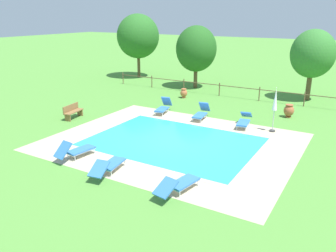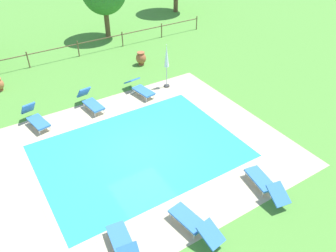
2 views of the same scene
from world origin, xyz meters
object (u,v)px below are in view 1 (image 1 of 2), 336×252
Objects in this scene: sun_lounger_north_mid at (76,150)px; sun_lounger_north_near_steps at (244,120)px; terracotta_urn_near_fence at (289,111)px; tree_west_mid at (313,54)px; tree_far_west at (138,36)px; sun_lounger_south_mid at (109,165)px; sun_lounger_south_near_corner at (163,107)px; wooden_bench_lawn_side at (73,111)px; patio_umbrella_closed_row_centre at (275,103)px; sun_lounger_north_end at (179,184)px; terracotta_urn_by_tree at (184,93)px; sun_lounger_north_far at (201,113)px; tree_centre at (196,49)px.

sun_lounger_north_near_steps is at bearing 58.57° from sun_lounger_north_mid.
terracotta_urn_near_fence is 6.23m from tree_west_mid.
sun_lounger_north_near_steps is 0.34× the size of tree_far_west.
sun_lounger_south_mid is 2.57× the size of terracotta_urn_near_fence.
tree_far_west is (-14.63, 10.22, 3.71)m from sun_lounger_north_near_steps.
sun_lounger_south_near_corner reaches higher than wooden_bench_lawn_side.
sun_lounger_north_near_steps is 9.14m from sun_lounger_south_mid.
sun_lounger_north_near_steps reaches higher than sun_lounger_south_mid.
patio_umbrella_closed_row_centre reaches higher than sun_lounger_south_mid.
wooden_bench_lawn_side is (-11.37, -3.80, -1.18)m from patio_umbrella_closed_row_centre.
sun_lounger_north_near_steps is 0.99× the size of sun_lounger_north_end.
terracotta_urn_near_fence is (7.31, 3.16, 0.05)m from sun_lounger_south_near_corner.
sun_lounger_north_mid is 12.78m from terracotta_urn_by_tree.
patio_umbrella_closed_row_centre is at bearing -32.25° from tree_far_west.
sun_lounger_north_near_steps is at bearing -34.94° from tree_far_west.
sun_lounger_south_mid is at bearing -57.92° from tree_far_west.
sun_lounger_south_near_corner reaches higher than sun_lounger_north_far.
terracotta_urn_near_fence is at bearing 60.53° from sun_lounger_north_near_steps.
terracotta_urn_by_tree is (-0.83, 4.40, -0.00)m from sun_lounger_south_near_corner.
tree_west_mid is (0.36, 8.73, 1.78)m from patio_umbrella_closed_row_centre.
sun_lounger_south_mid is 0.40× the size of tree_centre.
terracotta_urn_by_tree is 9.83m from tree_west_mid.
sun_lounger_north_near_steps is 2.77m from sun_lounger_north_far.
tree_centre is (-1.80, 8.38, 2.96)m from sun_lounger_south_near_corner.
tree_far_west is (-16.28, 10.27, 2.42)m from patio_umbrella_closed_row_centre.
tree_far_west reaches higher than wooden_bench_lawn_side.
terracotta_urn_by_tree is (-3.57, 13.17, 0.03)m from sun_lounger_south_mid.
sun_lounger_north_near_steps reaches higher than terracotta_urn_by_tree.
sun_lounger_north_far is 0.78× the size of patio_umbrella_closed_row_centre.
sun_lounger_south_near_corner is 7.26m from patio_umbrella_closed_row_centre.
sun_lounger_south_mid reaches higher than sun_lounger_north_end.
sun_lounger_south_mid is 13.64m from terracotta_urn_by_tree.
patio_umbrella_closed_row_centre is 12.05m from wooden_bench_lawn_side.
sun_lounger_north_mid is at bearing -86.89° from sun_lounger_south_near_corner.
sun_lounger_south_near_corner reaches higher than sun_lounger_north_end.
sun_lounger_north_far is 1.00× the size of sun_lounger_south_near_corner.
sun_lounger_south_mid is (-3.23, -0.04, 0.00)m from sun_lounger_north_end.
terracotta_urn_near_fence is 18.23m from tree_far_west.
tree_west_mid is (4.78, 17.39, 3.07)m from sun_lounger_south_mid.
sun_lounger_south_near_corner is 14.15m from tree_far_west.
wooden_bench_lawn_side is at bearing -158.37° from sun_lounger_north_near_steps.
sun_lounger_south_near_corner is at bearing 179.17° from patio_umbrella_closed_row_centre.
terracotta_urn_by_tree is at bearing 67.79° from wooden_bench_lawn_side.
tree_far_west is 16.73m from tree_west_mid.
sun_lounger_north_end is 19.02m from tree_centre.
patio_umbrella_closed_row_centre is 0.48× the size of tree_west_mid.
sun_lounger_north_far is 0.91× the size of sun_lounger_south_mid.
sun_lounger_north_mid is at bearing -105.27° from sun_lounger_north_far.
sun_lounger_north_mid is at bearing -120.89° from terracotta_urn_near_fence.
sun_lounger_north_far is 0.36× the size of tree_centre.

